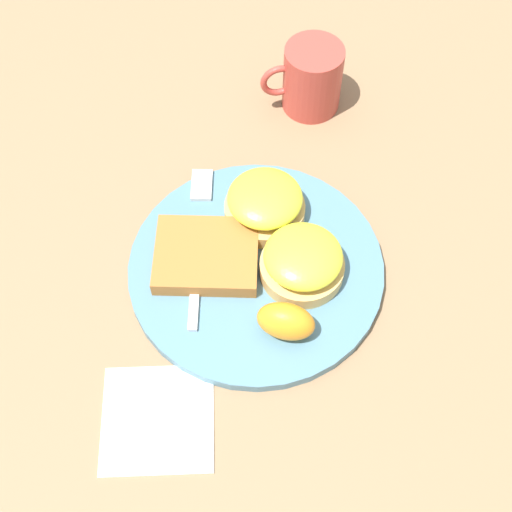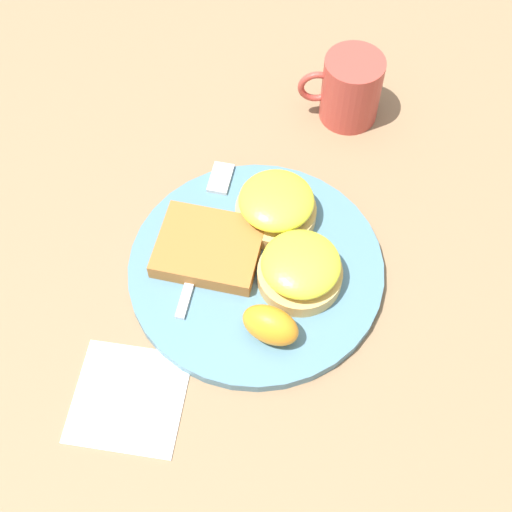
{
  "view_description": "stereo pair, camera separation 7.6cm",
  "coord_description": "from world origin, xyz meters",
  "px_view_note": "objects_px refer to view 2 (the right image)",
  "views": [
    {
      "loc": [
        0.08,
        0.39,
        0.68
      ],
      "look_at": [
        0.0,
        0.0,
        0.03
      ],
      "focal_mm": 50.0,
      "sensor_mm": 36.0,
      "label": 1
    },
    {
      "loc": [
        0.01,
        0.39,
        0.68
      ],
      "look_at": [
        0.0,
        0.0,
        0.03
      ],
      "focal_mm": 50.0,
      "sensor_mm": 36.0,
      "label": 2
    }
  ],
  "objects_px": {
    "hashbrown_patty": "(209,247)",
    "cup": "(350,89)",
    "sandwich_benedict_right": "(276,206)",
    "fork": "(207,225)",
    "orange_wedge": "(270,325)",
    "sandwich_benedict_left": "(300,269)"
  },
  "relations": [
    {
      "from": "hashbrown_patty",
      "to": "cup",
      "type": "distance_m",
      "value": 0.27
    },
    {
      "from": "sandwich_benedict_left",
      "to": "fork",
      "type": "height_order",
      "value": "sandwich_benedict_left"
    },
    {
      "from": "sandwich_benedict_right",
      "to": "orange_wedge",
      "type": "relative_size",
      "value": 1.52
    },
    {
      "from": "fork",
      "to": "sandwich_benedict_left",
      "type": "bearing_deg",
      "value": 145.09
    },
    {
      "from": "fork",
      "to": "hashbrown_patty",
      "type": "bearing_deg",
      "value": 95.65
    },
    {
      "from": "hashbrown_patty",
      "to": "orange_wedge",
      "type": "height_order",
      "value": "orange_wedge"
    },
    {
      "from": "sandwich_benedict_left",
      "to": "orange_wedge",
      "type": "distance_m",
      "value": 0.07
    },
    {
      "from": "hashbrown_patty",
      "to": "cup",
      "type": "bearing_deg",
      "value": -128.59
    },
    {
      "from": "hashbrown_patty",
      "to": "fork",
      "type": "xyz_separation_m",
      "value": [
        0.0,
        -0.03,
        -0.01
      ]
    },
    {
      "from": "hashbrown_patty",
      "to": "orange_wedge",
      "type": "relative_size",
      "value": 1.85
    },
    {
      "from": "orange_wedge",
      "to": "cup",
      "type": "distance_m",
      "value": 0.33
    },
    {
      "from": "sandwich_benedict_left",
      "to": "cup",
      "type": "distance_m",
      "value": 0.26
    },
    {
      "from": "sandwich_benedict_left",
      "to": "fork",
      "type": "distance_m",
      "value": 0.12
    },
    {
      "from": "hashbrown_patty",
      "to": "fork",
      "type": "bearing_deg",
      "value": -84.35
    },
    {
      "from": "sandwich_benedict_right",
      "to": "cup",
      "type": "height_order",
      "value": "cup"
    },
    {
      "from": "orange_wedge",
      "to": "fork",
      "type": "height_order",
      "value": "orange_wedge"
    },
    {
      "from": "cup",
      "to": "sandwich_benedict_right",
      "type": "bearing_deg",
      "value": 60.41
    },
    {
      "from": "sandwich_benedict_right",
      "to": "cup",
      "type": "bearing_deg",
      "value": -119.59
    },
    {
      "from": "sandwich_benedict_left",
      "to": "sandwich_benedict_right",
      "type": "relative_size",
      "value": 1.0
    },
    {
      "from": "fork",
      "to": "cup",
      "type": "distance_m",
      "value": 0.25
    },
    {
      "from": "fork",
      "to": "cup",
      "type": "relative_size",
      "value": 2.02
    },
    {
      "from": "hashbrown_patty",
      "to": "sandwich_benedict_right",
      "type": "bearing_deg",
      "value": -148.97
    }
  ]
}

